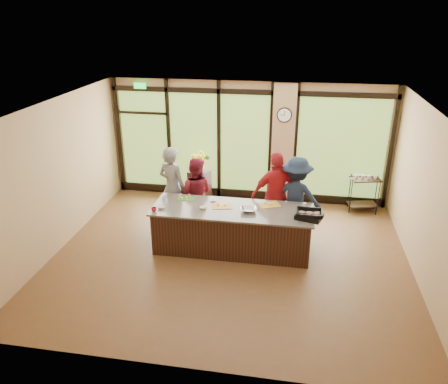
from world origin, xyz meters
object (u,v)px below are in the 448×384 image
(island_base, at_px, (232,230))
(bar_cart, at_px, (364,190))
(cook_right, at_px, (296,197))
(flower_stand, at_px, (200,188))
(roasting_pan, at_px, (309,216))
(cook_left, at_px, (173,188))

(island_base, bearing_deg, bar_cart, 39.26)
(island_base, distance_m, bar_cart, 3.69)
(cook_right, bearing_deg, flower_stand, -18.09)
(island_base, distance_m, flower_stand, 2.36)
(island_base, bearing_deg, roasting_pan, -6.65)
(island_base, relative_size, roasting_pan, 6.48)
(island_base, distance_m, cook_left, 1.72)
(island_base, xyz_separation_m, bar_cart, (2.86, 2.34, 0.12))
(cook_right, height_order, flower_stand, cook_right)
(cook_right, height_order, roasting_pan, cook_right)
(island_base, distance_m, cook_right, 1.56)
(cook_left, distance_m, cook_right, 2.69)
(cook_right, distance_m, roasting_pan, 1.04)
(cook_left, relative_size, roasting_pan, 3.95)
(cook_right, height_order, bar_cart, cook_right)
(cook_left, bearing_deg, island_base, 174.25)
(cook_right, xyz_separation_m, roasting_pan, (0.26, -1.01, 0.07))
(cook_left, bearing_deg, cook_right, -156.34)
(roasting_pan, bearing_deg, flower_stand, 157.93)
(cook_left, distance_m, roasting_pan, 3.10)
(flower_stand, bearing_deg, roasting_pan, -21.65)
(cook_right, xyz_separation_m, flower_stand, (-2.38, 1.24, -0.45))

